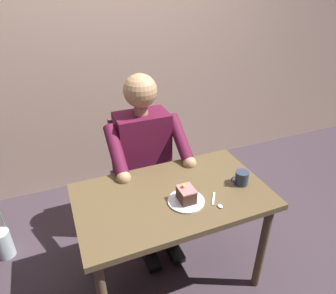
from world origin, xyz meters
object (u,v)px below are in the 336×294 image
at_px(chair, 140,169).
at_px(dining_table, 173,206).
at_px(dessert_spoon, 217,203).
at_px(cake_slice, 186,194).
at_px(coffee_cup, 241,178).
at_px(seated_person, 147,161).

bearing_deg(chair, dining_table, 90.00).
bearing_deg(dessert_spoon, cake_slice, -26.69).
height_order(cake_slice, coffee_cup, cake_slice).
relative_size(chair, cake_slice, 8.56).
height_order(chair, cake_slice, chair).
relative_size(coffee_cup, dessert_spoon, 0.83).
distance_m(dining_table, dessert_spoon, 0.27).
distance_m(seated_person, coffee_cup, 0.68).
height_order(chair, seated_person, seated_person).
distance_m(chair, dessert_spoon, 0.85).
bearing_deg(coffee_cup, chair, -59.53).
bearing_deg(seated_person, dining_table, 90.00).
distance_m(seated_person, cake_slice, 0.57).
xyz_separation_m(seated_person, cake_slice, (-0.04, 0.55, 0.10)).
height_order(coffee_cup, dessert_spoon, coffee_cup).
bearing_deg(chair, dessert_spoon, 103.43).
distance_m(chair, seated_person, 0.24).
height_order(dining_table, dessert_spoon, dessert_spoon).
height_order(cake_slice, dessert_spoon, cake_slice).
relative_size(chair, coffee_cup, 7.75).
distance_m(dining_table, chair, 0.65).
relative_size(cake_slice, dessert_spoon, 0.75).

